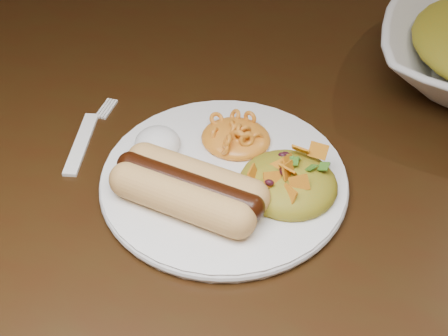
# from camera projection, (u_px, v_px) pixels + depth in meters

# --- Properties ---
(table) EXTENTS (1.60, 0.90, 0.75)m
(table) POSITION_uv_depth(u_px,v_px,m) (231.00, 192.00, 0.76)
(table) COLOR black
(table) RESTS_ON floor
(plate) EXTENTS (0.29, 0.29, 0.01)m
(plate) POSITION_uv_depth(u_px,v_px,m) (224.00, 180.00, 0.63)
(plate) COLOR white
(plate) RESTS_ON table
(hotdog) EXTENTS (0.13, 0.09, 0.04)m
(hotdog) POSITION_uv_depth(u_px,v_px,m) (189.00, 188.00, 0.59)
(hotdog) COLOR #E2AE68
(hotdog) RESTS_ON plate
(mac_and_cheese) EXTENTS (0.08, 0.08, 0.03)m
(mac_and_cheese) POSITION_uv_depth(u_px,v_px,m) (236.00, 131.00, 0.66)
(mac_and_cheese) COLOR orange
(mac_and_cheese) RESTS_ON plate
(sour_cream) EXTENTS (0.05, 0.05, 0.03)m
(sour_cream) POSITION_uv_depth(u_px,v_px,m) (157.00, 138.00, 0.65)
(sour_cream) COLOR white
(sour_cream) RESTS_ON plate
(taco_salad) EXTENTS (0.10, 0.09, 0.04)m
(taco_salad) POSITION_uv_depth(u_px,v_px,m) (289.00, 177.00, 0.60)
(taco_salad) COLOR #B06906
(taco_salad) RESTS_ON plate
(fork) EXTENTS (0.05, 0.13, 0.00)m
(fork) POSITION_uv_depth(u_px,v_px,m) (81.00, 144.00, 0.68)
(fork) COLOR white
(fork) RESTS_ON table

